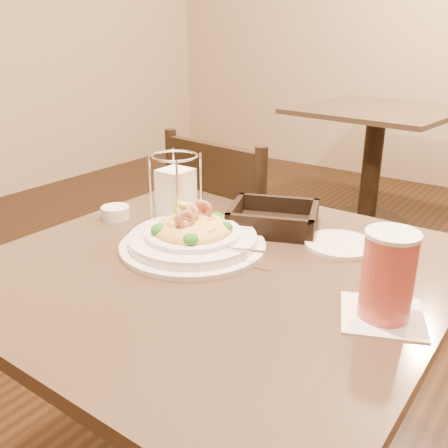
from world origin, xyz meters
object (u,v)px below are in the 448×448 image
Objects in this scene: background_table at (374,147)px; drink_glass at (388,276)px; main_table at (219,358)px; napkin_caddy at (176,195)px; pasta_bowl at (193,236)px; bread_basket at (273,220)px; butter_ramekin at (115,212)px; side_plate at (340,244)px; dining_chair_near at (240,259)px.

background_table is 5.46× the size of drink_glass.
napkin_caddy is at bearing 151.91° from main_table.
pasta_bowl is at bearing -35.69° from napkin_caddy.
bread_basket is 0.41m from butter_ramekin.
bread_basket reaches higher than background_table.
background_table is at bearing 93.31° from butter_ramekin.
main_table is 0.45m from butter_ramekin.
bread_basket is at bearing 26.31° from butter_ramekin.
pasta_bowl reaches higher than bread_basket.
bread_basket is at bearing 146.36° from drink_glass.
bread_basket reaches higher than main_table.
side_plate is (0.67, -2.10, 0.25)m from background_table.
background_table is at bearing -76.95° from dining_chair_near.
dining_chair_near reaches higher than bread_basket.
background_table is at bearing 107.79° from side_plate.
pasta_bowl is 5.02× the size of butter_ramekin.
napkin_caddy is at bearing -82.56° from background_table.
main_table is at bearing -8.16° from butter_ramekin.
side_plate is (0.38, 0.11, -0.07)m from napkin_caddy.
pasta_bowl is 0.28m from butter_ramekin.
main_table is at bearing -28.09° from napkin_caddy.
butter_ramekin reaches higher than main_table.
butter_ramekin is (0.13, -2.27, 0.26)m from background_table.
napkin_caddy reaches higher than main_table.
side_plate is at bearing -72.21° from background_table.
drink_glass reaches higher than main_table.
butter_ramekin is (-0.37, 0.05, 0.26)m from main_table.
side_plate reaches higher than main_table.
dining_chair_near is 5.93× the size of side_plate.
pasta_bowl is 1.41× the size of bread_basket.
main_table is at bearing -15.68° from pasta_bowl.
background_table is 2.16m from bread_basket.
dining_chair_near is at bearing 112.19° from pasta_bowl.
drink_glass is at bearing -11.84° from napkin_caddy.
side_plate is at bearing -2.10° from bread_basket.
side_plate is (0.26, 0.20, -0.03)m from pasta_bowl.
pasta_bowl is 0.16m from napkin_caddy.
main_table is 0.58m from dining_chair_near.
napkin_caddy reaches higher than butter_ramekin.
drink_glass is (0.35, -0.00, 0.32)m from main_table.
bread_basket is 0.25m from napkin_caddy.
dining_chair_near is 3.66× the size of bread_basket.
dining_chair_near is 0.54m from butter_ramekin.
main_table is 0.40m from napkin_caddy.
side_plate is 0.57m from butter_ramekin.
drink_glass is 1.15× the size of side_plate.
pasta_bowl reaches higher than side_plate.
main_table is 0.47m from drink_glass.
dining_chair_near is 12.99× the size of butter_ramekin.
napkin_caddy is (-0.21, 0.11, 0.32)m from main_table.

